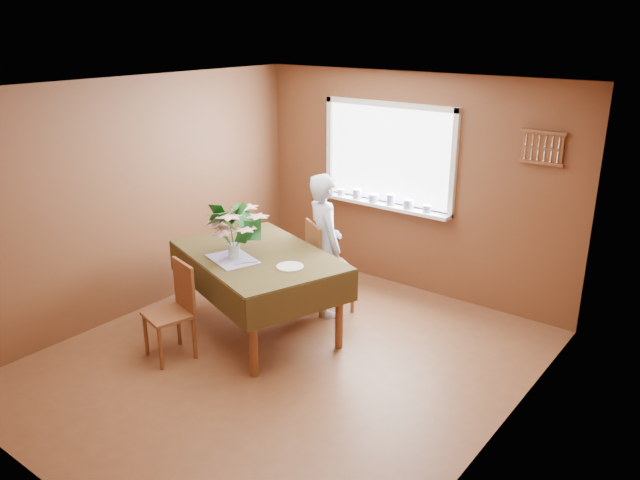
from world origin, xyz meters
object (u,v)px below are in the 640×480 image
Objects in this scene: dining_table at (258,264)px; seated_woman at (325,245)px; chair_near at (176,306)px; flower_bouquet at (233,226)px; chair_far at (323,263)px.

seated_woman is at bearing 90.00° from dining_table.
chair_near is 0.92m from flower_bouquet.
chair_near is at bearing -90.31° from dining_table.
seated_woman reaches higher than flower_bouquet.
chair_far is 1.75× the size of flower_bouquet.
chair_near is (-0.50, -1.62, -0.04)m from chair_far.
flower_bouquet is (-0.37, -0.97, 0.39)m from seated_woman.
dining_table is 3.51× the size of flower_bouquet.
dining_table is 1.31× the size of seated_woman.
flower_bouquet is at bearing 100.96° from seated_woman.
chair_far is 1.10× the size of chair_near.
flower_bouquet reaches higher than chair_far.
chair_far is (0.21, 0.79, -0.19)m from dining_table.
chair_far is at bearing 72.63° from flower_bouquet.
flower_bouquet reaches higher than dining_table.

